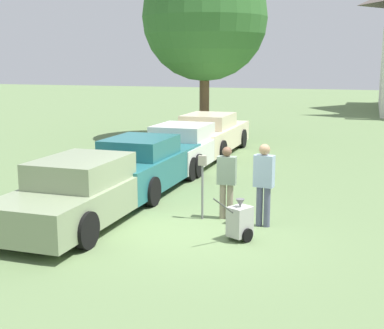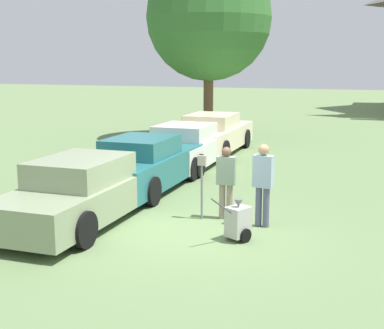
# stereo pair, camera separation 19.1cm
# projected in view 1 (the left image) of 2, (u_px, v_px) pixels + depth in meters

# --- Properties ---
(ground_plane) EXTENTS (120.00, 120.00, 0.00)m
(ground_plane) POSITION_uv_depth(u_px,v_px,m) (195.00, 231.00, 11.23)
(ground_plane) COLOR #607A4C
(parked_car_sage) EXTENTS (1.99, 5.25, 1.47)m
(parked_car_sage) POSITION_uv_depth(u_px,v_px,m) (86.00, 191.00, 11.82)
(parked_car_sage) COLOR gray
(parked_car_sage) RESTS_ON ground_plane
(parked_car_teal) EXTENTS (1.99, 4.82, 1.49)m
(parked_car_teal) POSITION_uv_depth(u_px,v_px,m) (143.00, 165.00, 14.71)
(parked_car_teal) COLOR #23666B
(parked_car_teal) RESTS_ON ground_plane
(parked_car_white) EXTENTS (2.05, 4.73, 1.46)m
(parked_car_white) POSITION_uv_depth(u_px,v_px,m) (184.00, 147.00, 17.92)
(parked_car_white) COLOR silver
(parked_car_white) RESTS_ON ground_plane
(parked_car_cream) EXTENTS (2.07, 5.27, 1.53)m
(parked_car_cream) POSITION_uv_depth(u_px,v_px,m) (210.00, 134.00, 20.70)
(parked_car_cream) COLOR beige
(parked_car_cream) RESTS_ON ground_plane
(parking_meter) EXTENTS (0.18, 0.09, 1.46)m
(parking_meter) POSITION_uv_depth(u_px,v_px,m) (202.00, 175.00, 11.92)
(parking_meter) COLOR slate
(parking_meter) RESTS_ON ground_plane
(person_worker) EXTENTS (0.44, 0.25, 1.65)m
(person_worker) POSITION_uv_depth(u_px,v_px,m) (227.00, 178.00, 11.98)
(person_worker) COLOR gray
(person_worker) RESTS_ON ground_plane
(person_supervisor) EXTENTS (0.44, 0.27, 1.80)m
(person_supervisor) POSITION_uv_depth(u_px,v_px,m) (264.00, 180.00, 11.40)
(person_supervisor) COLOR #515670
(person_supervisor) RESTS_ON ground_plane
(equipment_cart) EXTENTS (0.64, 0.96, 1.00)m
(equipment_cart) POSITION_uv_depth(u_px,v_px,m) (240.00, 221.00, 10.63)
(equipment_cart) COLOR #B2B2AD
(equipment_cart) RESTS_ON ground_plane
(shade_tree) EXTENTS (5.51, 5.51, 8.15)m
(shade_tree) POSITION_uv_depth(u_px,v_px,m) (205.00, 18.00, 23.42)
(shade_tree) COLOR brown
(shade_tree) RESTS_ON ground_plane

